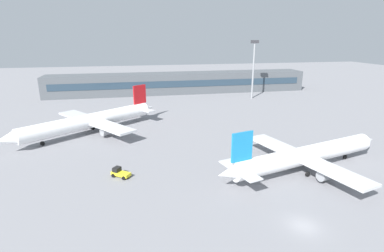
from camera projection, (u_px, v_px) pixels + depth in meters
ground_plane at (219, 135)px, 78.64m from camera, size 400.00×400.00×0.00m
terminal_building at (180, 83)px, 136.52m from camera, size 115.82×12.13×9.00m
airplane_near at (307, 155)px, 57.74m from camera, size 39.41×27.99×9.91m
airplane_mid at (89, 121)px, 79.42m from camera, size 37.34×29.89×10.92m
baggage_tug_yellow at (120, 173)px, 55.35m from camera, size 3.77×3.39×1.75m
floodlight_tower_west at (254, 65)px, 121.47m from camera, size 3.20×0.80×23.38m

